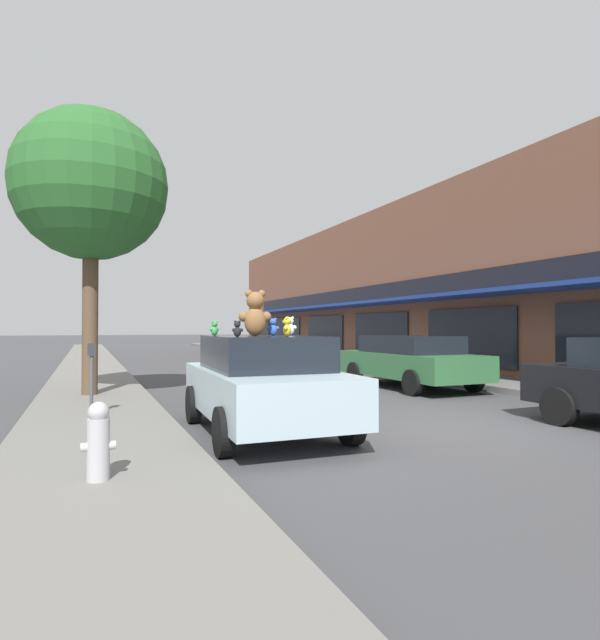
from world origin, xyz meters
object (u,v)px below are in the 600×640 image
object	(u,v)px
teddy_bear_blue	(273,327)
parking_meter	(92,370)
teddy_bear_green	(214,328)
parked_car_far_center	(410,360)
teddy_bear_yellow	(287,327)
teddy_bear_black	(237,329)
plush_art_car	(264,382)
fire_hydrant	(98,441)
street_tree	(91,186)
teddy_bear_giant	(255,314)
teddy_bear_white	(290,326)

from	to	relation	value
teddy_bear_blue	parking_meter	distance (m)	3.27
teddy_bear_green	parked_car_far_center	xyz separation A→B (m)	(6.51, 3.44, -0.89)
teddy_bear_yellow	teddy_bear_green	xyz separation A→B (m)	(-0.80, 1.37, -0.02)
teddy_bear_black	parking_meter	world-z (taller)	teddy_bear_black
plush_art_car	fire_hydrant	distance (m)	3.41
street_tree	teddy_bear_giant	bearing A→B (deg)	-60.54
teddy_bear_black	parking_meter	size ratio (longest dim) A/B	0.19
parked_car_far_center	fire_hydrant	world-z (taller)	parked_car_far_center
teddy_bear_white	parked_car_far_center	distance (m)	6.35
teddy_bear_white	fire_hydrant	size ratio (longest dim) A/B	0.43
teddy_bear_black	teddy_bear_blue	bearing A→B (deg)	-86.66
teddy_bear_giant	teddy_bear_white	size ratio (longest dim) A/B	2.29
plush_art_car	teddy_bear_blue	size ratio (longest dim) A/B	13.39
teddy_bear_white	teddy_bear_green	xyz separation A→B (m)	(-1.35, 0.14, -0.04)
teddy_bear_giant	fire_hydrant	world-z (taller)	teddy_bear_giant
parked_car_far_center	parking_meter	distance (m)	8.79
teddy_bear_yellow	teddy_bear_black	bearing A→B (deg)	-54.14
teddy_bear_yellow	fire_hydrant	world-z (taller)	teddy_bear_yellow
fire_hydrant	street_tree	bearing A→B (deg)	90.33
teddy_bear_white	street_tree	xyz separation A→B (m)	(-3.30, 4.25, 3.29)
teddy_bear_yellow	parked_car_far_center	bearing A→B (deg)	160.45
teddy_bear_black	street_tree	size ratio (longest dim) A/B	0.04
teddy_bear_giant	parked_car_far_center	size ratio (longest dim) A/B	0.16
plush_art_car	teddy_bear_green	bearing A→B (deg)	132.21
teddy_bear_giant	teddy_bear_white	xyz separation A→B (m)	(0.75, 0.27, -0.21)
teddy_bear_white	teddy_bear_black	world-z (taller)	teddy_bear_white
plush_art_car	parked_car_far_center	xyz separation A→B (m)	(5.88, 4.20, -0.02)
parking_meter	teddy_bear_green	bearing A→B (deg)	-27.63
teddy_bear_blue	fire_hydrant	distance (m)	4.17
teddy_bear_giant	parking_meter	bearing A→B (deg)	-19.11
plush_art_car	street_tree	world-z (taller)	street_tree
plush_art_car	street_tree	xyz separation A→B (m)	(-2.59, 4.88, 4.20)
teddy_bear_black	parking_meter	xyz separation A→B (m)	(-1.93, 2.46, -0.71)
teddy_bear_giant	street_tree	xyz separation A→B (m)	(-2.55, 4.52, 3.08)
teddy_bear_blue	parking_meter	world-z (taller)	teddy_bear_blue
teddy_bear_yellow	parking_meter	size ratio (longest dim) A/B	0.24
teddy_bear_green	teddy_bear_blue	xyz separation A→B (m)	(0.98, -0.25, 0.03)
teddy_bear_yellow	teddy_bear_green	bearing A→B (deg)	-119.32
plush_art_car	teddy_bear_white	size ratio (longest dim) A/B	12.27
parking_meter	teddy_bear_black	bearing A→B (deg)	-51.89
teddy_bear_yellow	teddy_bear_blue	xyz separation A→B (m)	(0.18, 1.12, 0.00)
teddy_bear_white	teddy_bear_green	distance (m)	1.36
teddy_bear_black	teddy_bear_yellow	size ratio (longest dim) A/B	0.79
teddy_bear_giant	teddy_bear_white	bearing A→B (deg)	-150.37
teddy_bear_black	parking_meter	bearing A→B (deg)	-9.03
teddy_bear_green	teddy_bear_blue	world-z (taller)	teddy_bear_blue
teddy_bear_black	fire_hydrant	distance (m)	2.71
teddy_bear_white	teddy_bear_yellow	world-z (taller)	teddy_bear_white
teddy_bear_blue	fire_hydrant	bearing A→B (deg)	54.72
plush_art_car	teddy_bear_green	size ratio (longest dim) A/B	16.19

